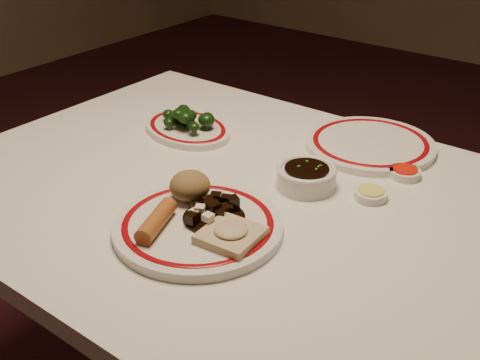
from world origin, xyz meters
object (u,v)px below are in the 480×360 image
at_px(fried_wonton, 231,234).
at_px(rice_mound, 190,186).
at_px(dining_table, 235,227).
at_px(stirfry_heap, 212,211).
at_px(main_plate, 198,226).
at_px(broccoli_pile, 186,117).
at_px(broccoli_plate, 188,128).
at_px(spring_roll, 156,221).
at_px(soy_bowl, 306,178).

bearing_deg(fried_wonton, rice_mound, 157.69).
bearing_deg(dining_table, stirfry_heap, -67.94).
relative_size(main_plate, broccoli_pile, 2.55).
height_order(stirfry_heap, broccoli_plate, stirfry_heap).
distance_m(main_plate, spring_roll, 0.07).
bearing_deg(fried_wonton, broccoli_plate, 140.53).
xyz_separation_m(dining_table, soy_bowl, (0.11, 0.09, 0.11)).
relative_size(spring_roll, stirfry_heap, 1.02).
bearing_deg(main_plate, broccoli_plate, 134.42).
bearing_deg(main_plate, fried_wonton, -3.35).
bearing_deg(dining_table, rice_mound, -101.29).
height_order(fried_wonton, broccoli_pile, broccoli_pile).
xyz_separation_m(dining_table, rice_mound, (-0.02, -0.11, 0.14)).
height_order(spring_roll, stirfry_heap, same).
xyz_separation_m(main_plate, spring_roll, (-0.04, -0.06, 0.02)).
xyz_separation_m(dining_table, main_plate, (0.04, -0.16, 0.10)).
bearing_deg(rice_mound, dining_table, 78.71).
distance_m(dining_table, main_plate, 0.19).
xyz_separation_m(stirfry_heap, broccoli_plate, (-0.31, 0.27, -0.02)).
height_order(dining_table, fried_wonton, fried_wonton).
xyz_separation_m(rice_mound, soy_bowl, (0.13, 0.20, -0.03)).
bearing_deg(rice_mound, fried_wonton, -22.31).
bearing_deg(rice_mound, spring_roll, -79.04).
bearing_deg(spring_roll, dining_table, 69.53).
bearing_deg(stirfry_heap, broccoli_plate, 138.13).
bearing_deg(main_plate, dining_table, 105.44).
distance_m(dining_table, rice_mound, 0.17).
relative_size(fried_wonton, broccoli_plate, 0.37).
height_order(fried_wonton, stirfry_heap, stirfry_heap).
height_order(main_plate, broccoli_plate, main_plate).
bearing_deg(broccoli_pile, dining_table, -29.64).
height_order(dining_table, rice_mound, rice_mound).
height_order(dining_table, spring_roll, spring_roll).
relative_size(rice_mound, spring_roll, 0.68).
distance_m(dining_table, broccoli_pile, 0.32).
bearing_deg(broccoli_plate, spring_roll, -54.80).
relative_size(dining_table, broccoli_plate, 4.43).
bearing_deg(fried_wonton, soy_bowl, 92.75).
xyz_separation_m(broccoli_pile, soy_bowl, (0.36, -0.05, -0.02)).
relative_size(stirfry_heap, soy_bowl, 0.94).
height_order(dining_table, main_plate, main_plate).
xyz_separation_m(main_plate, stirfry_heap, (0.01, 0.03, 0.02)).
bearing_deg(fried_wonton, main_plate, 176.65).
xyz_separation_m(dining_table, broccoli_pile, (-0.26, 0.15, 0.13)).
bearing_deg(fried_wonton, stirfry_heap, 153.60).
distance_m(fried_wonton, stirfry_heap, 0.08).
bearing_deg(broccoli_pile, main_plate, -45.43).
xyz_separation_m(main_plate, broccoli_pile, (-0.30, 0.30, 0.03)).
height_order(spring_roll, broccoli_pile, broccoli_pile).
height_order(fried_wonton, broccoli_plate, fried_wonton).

